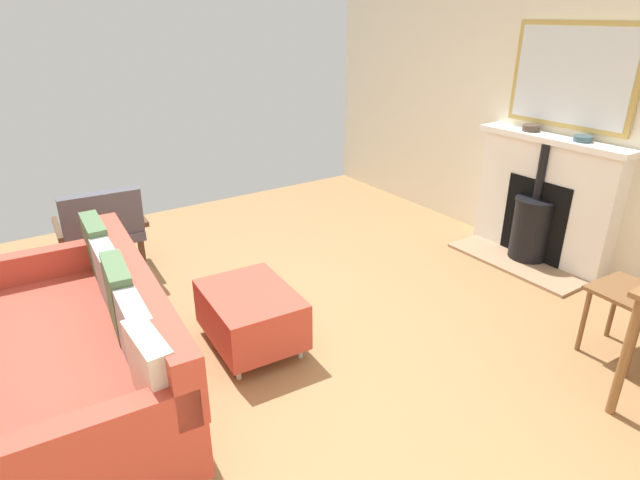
{
  "coord_description": "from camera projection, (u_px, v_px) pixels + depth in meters",
  "views": [
    {
      "loc": [
        1.3,
        2.63,
        2.04
      ],
      "look_at": [
        -0.51,
        -0.04,
        0.63
      ],
      "focal_mm": 29.43,
      "sensor_mm": 36.0,
      "label": 1
    }
  ],
  "objects": [
    {
      "name": "ground_plane",
      "position": [
        259.0,
        347.0,
        3.48
      ],
      "size": [
        5.79,
        5.76,
        0.01
      ],
      "primitive_type": "cube",
      "color": "olive"
    },
    {
      "name": "wall_left",
      "position": [
        557.0,
        95.0,
        4.41
      ],
      "size": [
        0.12,
        5.76,
        2.8
      ],
      "primitive_type": "cube",
      "color": "silver",
      "rests_on": "ground"
    },
    {
      "name": "fireplace",
      "position": [
        541.0,
        207.0,
        4.55
      ],
      "size": [
        0.6,
        1.33,
        1.1
      ],
      "color": "#9E7A5B",
      "rests_on": "ground"
    },
    {
      "name": "mirror_over_mantel",
      "position": [
        572.0,
        76.0,
        4.17
      ],
      "size": [
        0.04,
        1.07,
        0.82
      ],
      "color": "tan"
    },
    {
      "name": "mantel_bowl_near",
      "position": [
        531.0,
        128.0,
        4.48
      ],
      "size": [
        0.14,
        0.14,
        0.05
      ],
      "color": "#47382D",
      "rests_on": "fireplace"
    },
    {
      "name": "mantel_bowl_far",
      "position": [
        583.0,
        138.0,
        4.12
      ],
      "size": [
        0.14,
        0.14,
        0.04
      ],
      "color": "#334C56",
      "rests_on": "fireplace"
    },
    {
      "name": "sofa",
      "position": [
        89.0,
        347.0,
        2.88
      ],
      "size": [
        1.02,
        1.98,
        0.81
      ],
      "color": "#B2B2B7",
      "rests_on": "ground"
    },
    {
      "name": "ottoman",
      "position": [
        251.0,
        314.0,
        3.4
      ],
      "size": [
        0.57,
        0.73,
        0.4
      ],
      "color": "#B2B2B7",
      "rests_on": "ground"
    },
    {
      "name": "armchair_accent",
      "position": [
        102.0,
        227.0,
        4.26
      ],
      "size": [
        0.71,
        0.63,
        0.78
      ],
      "color": "#4C3321",
      "rests_on": "ground"
    }
  ]
}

